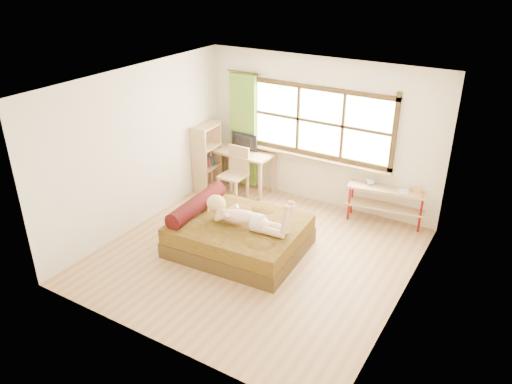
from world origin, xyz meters
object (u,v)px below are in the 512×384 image
Objects in this scene: woman at (245,209)px; kitten at (205,202)px; chair at (236,170)px; bed at (236,234)px; desk at (241,156)px; pipe_shelf at (387,198)px; bookshelf at (207,157)px.

woman is 4.67× the size of kitten.
woman is at bearing -50.81° from chair.
desk is (-1.13, 1.93, 0.43)m from bed.
pipe_shelf is at bearing 11.80° from chair.
woman reaches higher than pipe_shelf.
chair is (0.10, -0.36, -0.14)m from desk.
desk is 0.97× the size of pipe_shelf.
kitten is at bearing 167.85° from bed.
kitten is 3.11m from pipe_shelf.
desk is (-1.33, 1.98, -0.10)m from woman.
kitten is at bearing -150.63° from pipe_shelf.
chair is at bearing 119.79° from bed.
desk is at bearing 108.08° from chair.
bed is 2.38m from bookshelf.
kitten is 0.23× the size of desk.
bed is at bearing -12.15° from kitten.
desk is at bearing 100.75° from kitten.
bookshelf reaches higher than kitten.
kitten is 0.22× the size of pipe_shelf.
woman is 2.38m from desk.
bookshelf reaches higher than chair.
woman reaches higher than kitten.
desk reaches higher than pipe_shelf.
bookshelf reaches higher than desk.
kitten is 1.51m from chair.
bookshelf reaches higher than bed.
woman is at bearing -16.72° from bed.
pipe_shelf is at bearing 4.43° from desk.
desk is 2.89m from pipe_shelf.
woman is at bearing -44.00° from bookshelf.
woman is at bearing -54.04° from desk.
bookshelf is (-0.69, 0.03, 0.11)m from chair.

